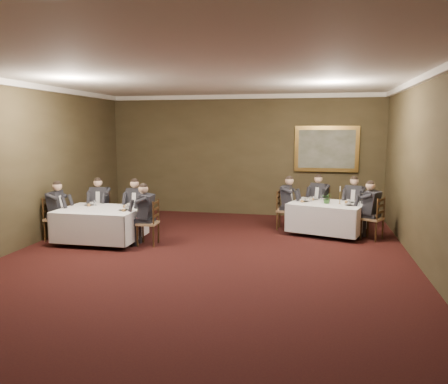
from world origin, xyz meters
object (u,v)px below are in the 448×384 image
(table_second, at_px, (101,223))
(diner_sec_endright, at_px, (148,222))
(diner_sec_backright, at_px, (137,213))
(diner_sec_backleft, at_px, (100,211))
(chair_sec_endright, at_px, (149,232))
(candlestick, at_px, (340,197))
(chair_main_backleft, at_px, (319,215))
(chair_main_endright, at_px, (372,227))
(diner_sec_endleft, at_px, (56,218))
(chair_sec_endleft, at_px, (56,227))
(diner_main_backleft, at_px, (319,206))
(chair_sec_backleft, at_px, (101,220))
(painting, at_px, (326,149))
(centerpiece, at_px, (327,198))
(diner_main_endleft, at_px, (286,209))
(chair_main_endleft, at_px, (285,218))
(chair_main_backright, at_px, (354,218))
(diner_main_endright, at_px, (372,218))
(chair_sec_backright, at_px, (137,222))
(table_main, at_px, (327,216))

(table_second, xyz_separation_m, diner_sec_endright, (1.12, -0.00, 0.06))
(diner_sec_backright, bearing_deg, diner_sec_backleft, 0.69)
(diner_sec_endright, bearing_deg, table_second, 86.38)
(chair_sec_endright, distance_m, candlestick, 4.53)
(chair_main_backleft, height_order, diner_sec_endright, diner_sec_endright)
(chair_main_endright, height_order, diner_sec_endleft, diner_sec_endleft)
(candlestick, bearing_deg, chair_sec_endleft, -164.91)
(diner_main_backleft, distance_m, diner_sec_backleft, 5.60)
(chair_sec_backleft, relative_size, chair_sec_endright, 1.00)
(chair_main_endright, xyz_separation_m, painting, (-1.02, 2.34, 1.68))
(chair_main_endright, bearing_deg, chair_main_backleft, 73.17)
(centerpiece, bearing_deg, painting, 89.91)
(diner_main_backleft, bearing_deg, diner_sec_backleft, 46.41)
(diner_main_endleft, distance_m, chair_sec_backleft, 4.62)
(diner_main_endleft, xyz_separation_m, centerpiece, (1.00, -0.41, 0.39))
(chair_sec_backleft, relative_size, diner_sec_endleft, 0.74)
(chair_main_endleft, xyz_separation_m, chair_main_endright, (2.03, -0.64, 0.00))
(diner_sec_backleft, height_order, painting, painting)
(chair_sec_endright, relative_size, painting, 0.57)
(chair_main_backright, bearing_deg, chair_sec_endright, 49.31)
(table_second, bearing_deg, chair_main_backleft, 29.77)
(chair_main_backleft, distance_m, chair_main_endleft, 1.06)
(chair_main_endright, distance_m, diner_main_endright, 0.23)
(diner_main_backleft, distance_m, diner_sec_endleft, 6.53)
(chair_sec_backright, bearing_deg, diner_main_endright, -173.28)
(diner_main_backleft, xyz_separation_m, diner_main_endleft, (-0.83, -0.63, 0.00))
(centerpiece, bearing_deg, chair_sec_endright, -156.12)
(table_second, bearing_deg, chair_main_backright, 23.63)
(chair_sec_backright, bearing_deg, table_main, -168.06)
(chair_main_backleft, bearing_deg, candlestick, 141.24)
(chair_sec_endleft, distance_m, centerpiece, 6.37)
(diner_sec_backright, bearing_deg, chair_sec_backright, -90.00)
(diner_main_backleft, distance_m, chair_sec_endright, 4.60)
(chair_sec_backright, height_order, centerpiece, centerpiece)
(candlestick, bearing_deg, painting, 97.86)
(diner_sec_backleft, bearing_deg, chair_main_endright, 175.01)
(painting, bearing_deg, chair_sec_endleft, -148.12)
(chair_main_endleft, bearing_deg, diner_sec_backright, -65.41)
(diner_main_endleft, relative_size, chair_main_endright, 1.35)
(chair_sec_endleft, height_order, centerpiece, centerpiece)
(chair_sec_backright, relative_size, diner_sec_endleft, 0.74)
(diner_sec_endright, distance_m, diner_sec_endleft, 2.24)
(table_main, bearing_deg, chair_sec_endright, -155.00)
(table_second, bearing_deg, chair_main_endright, 13.77)
(diner_main_backleft, height_order, chair_main_endright, diner_main_backleft)
(diner_main_endright, height_order, diner_sec_endleft, same)
(centerpiece, xyz_separation_m, painting, (0.00, 2.10, 1.06))
(chair_main_endright, bearing_deg, diner_sec_backright, 126.29)
(chair_main_endright, bearing_deg, table_main, 102.82)
(diner_sec_backright, distance_m, centerpiece, 4.59)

